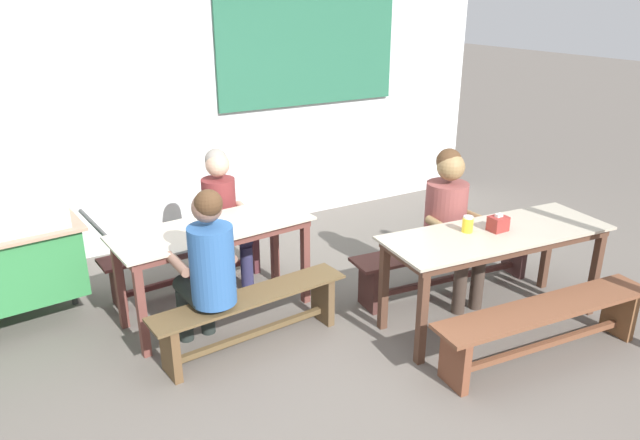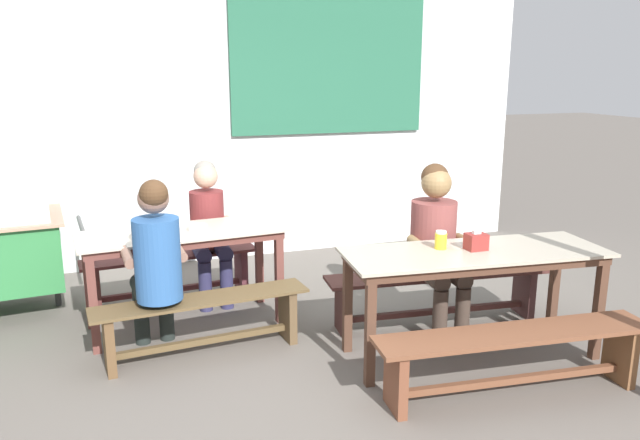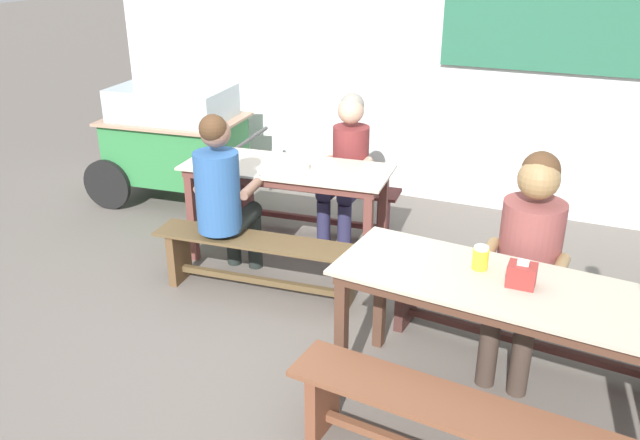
{
  "view_description": "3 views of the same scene",
  "coord_description": "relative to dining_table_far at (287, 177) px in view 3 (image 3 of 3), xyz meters",
  "views": [
    {
      "loc": [
        -2.11,
        -3.09,
        2.49
      ],
      "look_at": [
        -0.07,
        0.4,
        0.92
      ],
      "focal_mm": 33.22,
      "sensor_mm": 36.0,
      "label": 1
    },
    {
      "loc": [
        -1.16,
        -3.68,
        1.99
      ],
      "look_at": [
        0.3,
        0.58,
        0.88
      ],
      "focal_mm": 34.77,
      "sensor_mm": 36.0,
      "label": 2
    },
    {
      "loc": [
        1.38,
        -3.13,
        2.36
      ],
      "look_at": [
        -0.08,
        0.28,
        0.73
      ],
      "focal_mm": 36.55,
      "sensor_mm": 36.0,
      "label": 3
    }
  ],
  "objects": [
    {
      "name": "ground_plane",
      "position": [
        0.67,
        -1.02,
        -0.69
      ],
      "size": [
        40.0,
        40.0,
        0.0
      ],
      "primitive_type": "plane",
      "color": "#675F58"
    },
    {
      "name": "backdrop_wall",
      "position": [
        0.71,
        1.74,
        0.94
      ],
      "size": [
        6.79,
        0.23,
        3.09
      ],
      "color": "silver",
      "rests_on": "ground_plane"
    },
    {
      "name": "dining_table_far",
      "position": [
        0.0,
        0.0,
        0.0
      ],
      "size": [
        1.61,
        0.74,
        0.77
      ],
      "color": "beige",
      "rests_on": "ground_plane"
    },
    {
      "name": "dining_table_near",
      "position": [
        1.84,
        -1.2,
        0.01
      ],
      "size": [
        1.87,
        0.81,
        0.77
      ],
      "color": "#B8AD98",
      "rests_on": "ground_plane"
    },
    {
      "name": "bench_far_back",
      "position": [
        -0.05,
        0.58,
        -0.4
      ],
      "size": [
        1.52,
        0.41,
        0.42
      ],
      "color": "#572827",
      "rests_on": "ground_plane"
    },
    {
      "name": "bench_far_front",
      "position": [
        0.05,
        -0.58,
        -0.41
      ],
      "size": [
        1.54,
        0.42,
        0.42
      ],
      "color": "brown",
      "rests_on": "ground_plane"
    },
    {
      "name": "bench_near_back",
      "position": [
        1.89,
        -0.62,
        -0.39
      ],
      "size": [
        1.82,
        0.48,
        0.42
      ],
      "color": "#4C2824",
      "rests_on": "ground_plane"
    },
    {
      "name": "bench_near_front",
      "position": [
        1.78,
        -1.77,
        -0.39
      ],
      "size": [
        1.8,
        0.48,
        0.42
      ],
      "color": "brown",
      "rests_on": "ground_plane"
    },
    {
      "name": "food_cart",
      "position": [
        -1.53,
        0.73,
        -0.05
      ],
      "size": [
        1.61,
        0.98,
        1.1
      ],
      "color": "#338444",
      "rests_on": "ground_plane"
    },
    {
      "name": "person_left_back_turned",
      "position": [
        -0.24,
        -0.53,
        0.03
      ],
      "size": [
        0.44,
        0.59,
        1.29
      ],
      "color": "#212825",
      "rests_on": "ground_plane"
    },
    {
      "name": "person_center_facing",
      "position": [
        0.28,
        0.53,
        0.0
      ],
      "size": [
        0.41,
        0.55,
        1.22
      ],
      "color": "#2E2D52",
      "rests_on": "ground_plane"
    },
    {
      "name": "person_right_near_table",
      "position": [
        1.83,
        -0.68,
        0.05
      ],
      "size": [
        0.48,
        0.61,
        1.29
      ],
      "color": "#43352C",
      "rests_on": "ground_plane"
    },
    {
      "name": "tissue_box",
      "position": [
        1.86,
        -1.18,
        0.15
      ],
      "size": [
        0.14,
        0.11,
        0.14
      ],
      "color": "maroon",
      "rests_on": "dining_table_near"
    },
    {
      "name": "condiment_jar",
      "position": [
        1.64,
        -1.08,
        0.15
      ],
      "size": [
        0.08,
        0.08,
        0.13
      ],
      "color": "yellow",
      "rests_on": "dining_table_near"
    },
    {
      "name": "soup_bowl",
      "position": [
        0.11,
        -0.02,
        0.11
      ],
      "size": [
        0.15,
        0.15,
        0.04
      ],
      "primitive_type": "cylinder",
      "color": "silver",
      "rests_on": "dining_table_far"
    }
  ]
}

